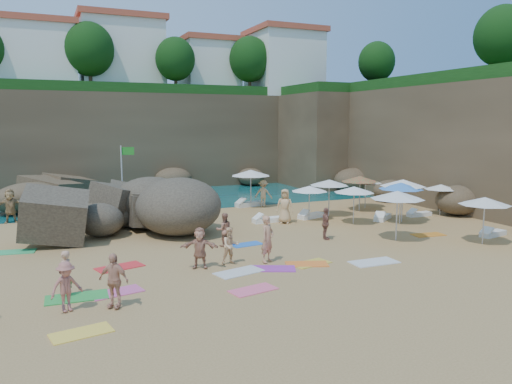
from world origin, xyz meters
name	(u,v)px	position (x,y,z in m)	size (l,w,h in m)	color
ground	(242,246)	(0.00, 0.00, 0.00)	(120.00, 120.00, 0.00)	tan
seawater	(131,179)	(0.00, 30.00, 0.00)	(120.00, 120.00, 0.00)	#0C4751
cliff_back	(161,140)	(2.00, 25.00, 4.00)	(44.00, 8.00, 8.00)	brown
cliff_right	(440,144)	(19.00, 8.00, 4.00)	(8.00, 30.00, 8.00)	brown
cliff_corner	(331,139)	(17.00, 20.00, 4.00)	(10.00, 12.00, 8.00)	brown
clifftop_buildings	(167,60)	(2.96, 25.79, 11.24)	(28.48, 9.48, 7.00)	white
clifftop_trees	(207,52)	(4.78, 19.52, 11.26)	(35.60, 23.82, 4.40)	#11380F
rock_outcrop	(112,229)	(-4.94, 6.16, 0.00)	(7.70, 5.78, 3.08)	brown
flag_pole	(124,170)	(-3.54, 10.53, 2.68)	(0.82, 0.12, 4.20)	silver
parasol_0	(162,183)	(-1.70, 8.50, 2.02)	(2.32, 2.32, 2.20)	silver
parasol_1	(309,189)	(5.85, 4.20, 1.82)	(2.10, 2.10, 1.99)	silver
parasol_2	(251,173)	(4.51, 9.69, 2.28)	(2.63, 2.63, 2.48)	silver
parasol_3	(366,180)	(11.34, 6.46, 1.81)	(2.08, 2.08, 1.97)	silver
parasol_4	(441,187)	(13.95, 2.45, 1.72)	(1.98, 1.98, 1.88)	silver
parasol_5	(329,183)	(7.56, 4.84, 2.03)	(2.33, 2.33, 2.21)	silver
parasol_6	(360,179)	(10.24, 5.53, 2.05)	(2.37, 2.37, 2.24)	silver
parasol_7	(354,190)	(7.53, 2.23, 1.93)	(2.22, 2.22, 2.10)	silver
parasol_8	(403,183)	(10.47, 1.75, 2.21)	(2.54, 2.54, 2.41)	silver
parasol_9	(398,195)	(7.17, -1.85, 2.19)	(2.52, 2.52, 2.39)	silver
parasol_10	(401,186)	(9.98, 1.33, 2.11)	(2.44, 2.44, 2.30)	silver
parasol_11	(485,201)	(10.42, -3.98, 2.01)	(2.31, 2.31, 2.19)	silver
lounger_0	(267,220)	(3.38, 4.56, 0.13)	(1.71, 0.57, 0.27)	white
lounger_1	(249,204)	(4.52, 9.93, 0.15)	(1.93, 0.64, 0.30)	silver
lounger_2	(383,217)	(9.82, 2.61, 0.13)	(1.70, 0.57, 0.26)	white
lounger_3	(312,216)	(6.29, 4.68, 0.14)	(1.74, 0.58, 0.27)	white
lounger_4	(419,214)	(12.52, 2.64, 0.12)	(1.53, 0.51, 0.24)	white
lounger_5	(493,234)	(12.19, -3.00, 0.12)	(1.59, 0.53, 0.25)	white
towel_1	(117,292)	(-6.10, -4.15, 0.01)	(1.68, 0.84, 0.03)	#DB5594
towel_2	(307,264)	(1.29, -3.72, 0.01)	(1.66, 0.83, 0.03)	orange
towel_3	(77,297)	(-7.34, -4.13, 0.02)	(1.92, 0.96, 0.03)	green
towel_4	(81,333)	(-7.42, -7.07, 0.01)	(1.57, 0.79, 0.03)	yellow
towel_5	(239,272)	(-1.57, -3.67, 0.02)	(1.82, 0.91, 0.03)	silver
towel_6	(273,269)	(-0.20, -3.76, 0.01)	(1.70, 0.85, 0.03)	purple
towel_7	(120,267)	(-5.58, -1.22, 0.02)	(1.77, 0.89, 0.03)	red
towel_8	(247,244)	(0.32, 0.21, 0.01)	(1.48, 0.74, 0.03)	blue
towel_9	(253,290)	(-1.86, -5.71, 0.01)	(1.59, 0.79, 0.03)	#F96081
towel_10	(428,235)	(9.43, -1.55, 0.01)	(1.60, 0.80, 0.03)	orange
towel_11	(14,252)	(-9.45, 2.94, 0.02)	(1.73, 0.87, 0.03)	#31AD62
towel_12	(311,263)	(1.48, -3.69, 0.01)	(1.63, 0.82, 0.03)	gold
towel_13	(374,262)	(3.90, -4.56, 0.02)	(1.93, 0.97, 0.03)	silver
person_stand_1	(224,230)	(-0.72, 0.34, 0.77)	(0.74, 0.58, 1.53)	#A56A52
person_stand_2	(263,193)	(5.32, 9.44, 0.90)	(1.16, 0.48, 1.79)	tan
person_stand_3	(326,224)	(4.19, -0.34, 0.78)	(0.91, 0.38, 1.55)	brown
person_stand_4	(285,206)	(4.17, 3.96, 0.96)	(0.94, 0.51, 1.92)	tan
person_stand_5	(10,206)	(-9.89, 10.17, 0.96)	(1.78, 0.51, 1.92)	#A48152
person_stand_6	(65,274)	(-7.65, -3.88, 0.76)	(0.55, 0.36, 1.52)	tan
person_lie_0	(67,306)	(-7.68, -5.32, 0.20)	(0.96, 1.49, 0.40)	#AC6356
person_lie_1	(114,301)	(-6.35, -5.52, 0.20)	(0.97, 1.66, 0.41)	tan
person_lie_3	(200,263)	(-2.76, -2.58, 0.21)	(1.46, 1.58, 0.42)	tan
person_lie_4	(267,257)	(-0.04, -2.87, 0.22)	(0.68, 1.87, 0.45)	tan
person_lie_5	(231,258)	(-1.49, -2.54, 0.28)	(0.71, 1.47, 0.55)	#EDBC86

